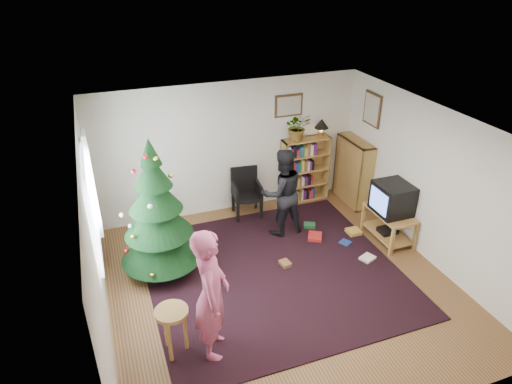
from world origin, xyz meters
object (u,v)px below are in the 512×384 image
object	(u,v)px
armchair	(245,190)
stool	(172,320)
bookshelf_back	(305,169)
picture_back	(289,106)
picture_right	(372,109)
person_standing	(211,295)
person_by_chair	(282,193)
potted_plant	(298,127)
tv_stand	(389,223)
bookshelf_right	(353,171)
christmas_tree	(158,220)
table_lamp	(322,125)
crt_tv	(393,198)

from	to	relation	value
armchair	stool	bearing A→B (deg)	-117.37
stool	bookshelf_back	bearing A→B (deg)	43.65
picture_back	picture_right	world-z (taller)	picture_right
bookshelf_back	person_standing	distance (m)	4.25
person_by_chair	potted_plant	world-z (taller)	potted_plant
tv_stand	stool	size ratio (longest dim) A/B	1.36
picture_back	bookshelf_right	bearing A→B (deg)	-24.21
tv_stand	armchair	xyz separation A→B (m)	(-2.03, 1.71, 0.17)
person_standing	potted_plant	xyz separation A→B (m)	(2.57, 3.22, 0.68)
picture_right	christmas_tree	world-z (taller)	picture_right
armchair	stool	size ratio (longest dim) A/B	1.34
stool	table_lamp	world-z (taller)	table_lamp
stool	potted_plant	distance (m)	4.46
picture_right	stool	world-z (taller)	picture_right
tv_stand	potted_plant	distance (m)	2.41
picture_right	crt_tv	distance (m)	1.71
picture_back	stool	distance (m)	4.57
person_by_chair	picture_right	bearing A→B (deg)	-170.45
crt_tv	stool	world-z (taller)	crt_tv
picture_back	bookshelf_back	bearing A→B (deg)	-21.83
tv_stand	table_lamp	world-z (taller)	table_lamp
bookshelf_back	person_standing	bearing A→B (deg)	-130.77
bookshelf_right	person_by_chair	size ratio (longest dim) A/B	0.82
bookshelf_right	person_by_chair	world-z (taller)	person_by_chair
picture_back	bookshelf_back	xyz separation A→B (m)	(0.34, -0.14, -1.29)
crt_tv	person_by_chair	bearing A→B (deg)	152.74
stool	armchair	bearing A→B (deg)	56.65
picture_back	tv_stand	distance (m)	2.77
picture_back	crt_tv	world-z (taller)	picture_back
person_standing	person_by_chair	distance (m)	2.90
crt_tv	stool	size ratio (longest dim) A/B	0.88
tv_stand	armchair	world-z (taller)	armchair
bookshelf_back	tv_stand	bearing A→B (deg)	-68.30
bookshelf_right	crt_tv	distance (m)	1.45
person_standing	bookshelf_back	bearing A→B (deg)	-24.52
tv_stand	bookshelf_back	bearing A→B (deg)	111.70
tv_stand	person_standing	xyz separation A→B (m)	(-3.51, -1.37, 0.56)
bookshelf_back	potted_plant	distance (m)	0.92
picture_right	bookshelf_right	bearing A→B (deg)	125.40
bookshelf_right	bookshelf_back	bearing A→B (deg)	64.87
bookshelf_right	armchair	xyz separation A→B (m)	(-2.15, 0.27, -0.17)
bookshelf_back	person_standing	size ratio (longest dim) A/B	0.73
crt_tv	table_lamp	size ratio (longest dim) A/B	1.67
bookshelf_back	crt_tv	world-z (taller)	bookshelf_back
stool	picture_back	bearing A→B (deg)	48.01
tv_stand	crt_tv	xyz separation A→B (m)	(-0.00, 0.00, 0.48)
crt_tv	bookshelf_right	bearing A→B (deg)	85.13
bookshelf_right	potted_plant	world-z (taller)	potted_plant
picture_back	person_standing	xyz separation A→B (m)	(-2.44, -3.35, -1.06)
crt_tv	stool	distance (m)	4.18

